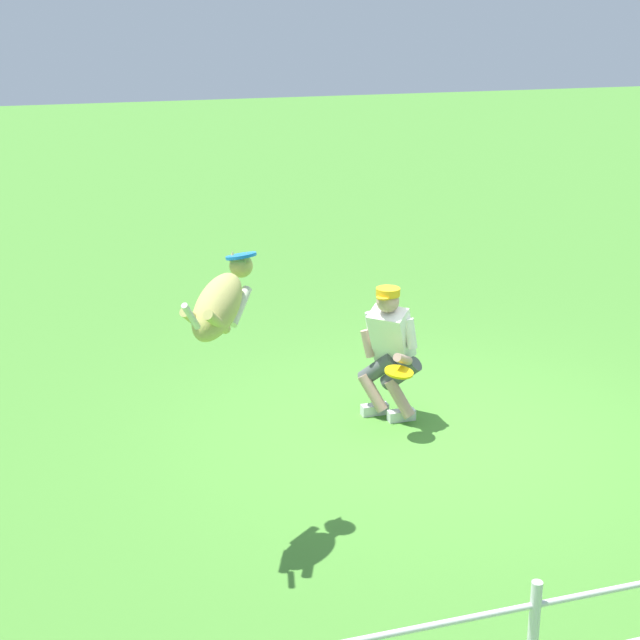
# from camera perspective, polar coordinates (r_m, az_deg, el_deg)

# --- Properties ---
(ground_plane) EXTENTS (60.00, 60.00, 0.00)m
(ground_plane) POSITION_cam_1_polar(r_m,az_deg,el_deg) (8.98, 6.46, -6.77)
(ground_plane) COLOR #498831
(person) EXTENTS (0.57, 0.70, 1.29)m
(person) POSITION_cam_1_polar(r_m,az_deg,el_deg) (9.07, 4.09, -1.65)
(person) COLOR silver
(person) RESTS_ON ground_plane
(dog) EXTENTS (0.68, 0.85, 0.57)m
(dog) POSITION_cam_1_polar(r_m,az_deg,el_deg) (6.74, -5.85, 0.98)
(dog) COLOR tan
(frisbee_flying) EXTENTS (0.29, 0.28, 0.09)m
(frisbee_flying) POSITION_cam_1_polar(r_m,az_deg,el_deg) (6.96, -4.63, 3.75)
(frisbee_flying) COLOR #1C80E8
(frisbee_held) EXTENTS (0.37, 0.37, 0.06)m
(frisbee_held) POSITION_cam_1_polar(r_m,az_deg,el_deg) (8.75, 4.63, -3.05)
(frisbee_held) COLOR yellow
(frisbee_held) RESTS_ON person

